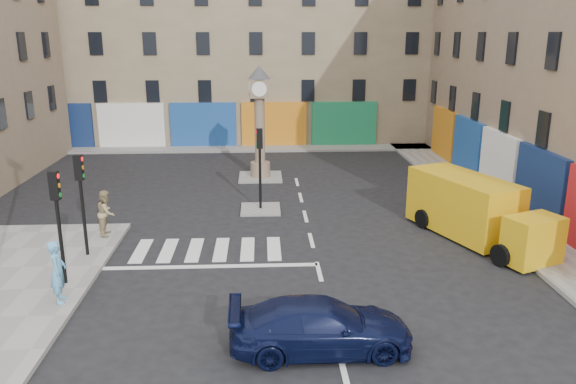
{
  "coord_description": "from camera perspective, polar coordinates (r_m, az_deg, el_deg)",
  "views": [
    {
      "loc": [
        -1.93,
        -16.74,
        7.93
      ],
      "look_at": [
        -0.92,
        4.04,
        2.0
      ],
      "focal_mm": 35.0,
      "sensor_mm": 36.0,
      "label": 1
    }
  ],
  "objects": [
    {
      "name": "ground",
      "position": [
        18.62,
        3.48,
        -9.32
      ],
      "size": [
        120.0,
        120.0,
        0.0
      ],
      "primitive_type": "plane",
      "color": "black",
      "rests_on": "ground"
    },
    {
      "name": "traffic_light_left_near",
      "position": [
        18.86,
        -22.4,
        -1.68
      ],
      "size": [
        0.28,
        0.22,
        3.7
      ],
      "color": "black",
      "rests_on": "sidewalk_left"
    },
    {
      "name": "island_near",
      "position": [
        25.96,
        -2.8,
        -1.75
      ],
      "size": [
        1.8,
        1.8,
        0.12
      ],
      "primitive_type": "cube",
      "color": "gray",
      "rests_on": "ground"
    },
    {
      "name": "pedestrian_tan",
      "position": [
        23.34,
        -17.98,
        -2.01
      ],
      "size": [
        0.74,
        0.93,
        1.82
      ],
      "primitive_type": "imported",
      "rotation": [
        0.0,
        0.0,
        1.63
      ],
      "color": "#9E8B61",
      "rests_on": "sidewalk_left"
    },
    {
      "name": "pedestrian_blue",
      "position": [
        18.1,
        -22.33,
        -7.48
      ],
      "size": [
        0.59,
        0.78,
        1.93
      ],
      "primitive_type": "imported",
      "rotation": [
        0.0,
        0.0,
        1.77
      ],
      "color": "#5AA2CE",
      "rests_on": "sidewalk_left"
    },
    {
      "name": "navy_sedan",
      "position": [
        14.8,
        3.36,
        -13.45
      ],
      "size": [
        4.74,
        2.02,
        1.36
      ],
      "primitive_type": "imported",
      "rotation": [
        0.0,
        0.0,
        1.59
      ],
      "color": "black",
      "rests_on": "ground"
    },
    {
      "name": "island_far",
      "position": [
        31.73,
        -2.82,
        1.54
      ],
      "size": [
        2.4,
        2.4,
        0.12
      ],
      "primitive_type": "cube",
      "color": "gray",
      "rests_on": "ground"
    },
    {
      "name": "sidewalk_right",
      "position": [
        29.83,
        18.21,
        -0.17
      ],
      "size": [
        2.6,
        30.0,
        0.15
      ],
      "primitive_type": "cube",
      "color": "gray",
      "rests_on": "ground"
    },
    {
      "name": "traffic_light_island",
      "position": [
        25.31,
        -2.88,
        3.72
      ],
      "size": [
        0.28,
        0.22,
        3.7
      ],
      "color": "black",
      "rests_on": "island_near"
    },
    {
      "name": "building_far",
      "position": [
        44.79,
        -5.66,
        16.57
      ],
      "size": [
        32.0,
        10.0,
        17.0
      ],
      "primitive_type": "cube",
      "color": "gray",
      "rests_on": "ground"
    },
    {
      "name": "yellow_van",
      "position": [
        23.26,
        18.41,
        -1.77
      ],
      "size": [
        4.23,
        6.86,
        2.4
      ],
      "rotation": [
        0.0,
        0.0,
        0.37
      ],
      "color": "gold",
      "rests_on": "ground"
    },
    {
      "name": "traffic_light_left_far",
      "position": [
        21.04,
        -20.3,
        0.29
      ],
      "size": [
        0.28,
        0.22,
        3.7
      ],
      "color": "black",
      "rests_on": "sidewalk_left"
    },
    {
      "name": "clock_pillar",
      "position": [
        31.05,
        -2.9,
        7.78
      ],
      "size": [
        1.2,
        1.2,
        6.1
      ],
      "color": "#857057",
      "rests_on": "island_far"
    },
    {
      "name": "sidewalk_far",
      "position": [
        39.78,
        -5.72,
        4.45
      ],
      "size": [
        32.0,
        2.4,
        0.15
      ],
      "primitive_type": "cube",
      "color": "gray",
      "rests_on": "ground"
    }
  ]
}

